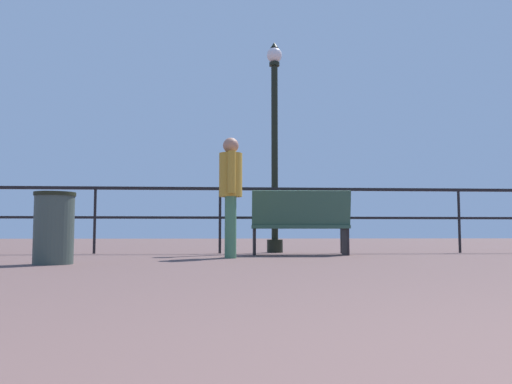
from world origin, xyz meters
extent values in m
cube|color=black|center=(0.00, 8.29, 1.06)|extent=(22.21, 0.05, 0.05)
cube|color=black|center=(0.00, 8.29, 0.58)|extent=(22.21, 0.04, 0.04)
cylinder|color=black|center=(-3.03, 8.29, 0.53)|extent=(0.04, 0.04, 1.06)
cylinder|color=black|center=(-1.01, 8.29, 0.53)|extent=(0.04, 0.04, 1.06)
cylinder|color=black|center=(1.01, 8.29, 0.53)|extent=(0.04, 0.04, 1.06)
cylinder|color=black|center=(3.03, 8.29, 0.53)|extent=(0.04, 0.04, 1.06)
cube|color=#305141|center=(0.21, 7.60, 0.42)|extent=(1.48, 0.51, 0.05)
cube|color=#305141|center=(0.20, 7.40, 0.69)|extent=(1.47, 0.20, 0.54)
cube|color=black|center=(0.90, 7.58, 0.21)|extent=(0.05, 0.41, 0.42)
cube|color=black|center=(0.91, 7.75, 0.56)|extent=(0.05, 0.32, 0.04)
cube|color=black|center=(-0.49, 7.63, 0.21)|extent=(0.05, 0.41, 0.42)
cube|color=black|center=(-0.48, 7.80, 0.56)|extent=(0.05, 0.32, 0.04)
cylinder|color=black|center=(-0.07, 8.60, 0.11)|extent=(0.27, 0.27, 0.22)
cylinder|color=black|center=(-0.07, 8.60, 1.73)|extent=(0.11, 0.11, 3.03)
cylinder|color=black|center=(-0.07, 8.60, 3.28)|extent=(0.18, 0.18, 0.06)
sphere|color=silver|center=(-0.07, 8.60, 3.44)|extent=(0.27, 0.27, 0.27)
cone|color=black|center=(-0.07, 8.60, 3.63)|extent=(0.13, 0.13, 0.10)
cylinder|color=#417452|center=(-0.86, 6.64, 0.41)|extent=(0.15, 0.15, 0.82)
cylinder|color=#417452|center=(-0.87, 6.79, 0.41)|extent=(0.15, 0.15, 0.82)
cylinder|color=#B5872B|center=(-0.86, 6.72, 1.11)|extent=(0.31, 0.31, 0.59)
cylinder|color=#B5872B|center=(-0.86, 6.51, 1.13)|extent=(0.10, 0.10, 0.56)
cylinder|color=#B5872B|center=(-0.87, 6.93, 1.13)|extent=(0.10, 0.10, 0.56)
sphere|color=#A7735D|center=(-0.86, 6.72, 1.52)|extent=(0.21, 0.21, 0.21)
cylinder|color=#3A4740|center=(-2.78, 5.45, 0.37)|extent=(0.42, 0.42, 0.73)
cylinder|color=black|center=(-2.78, 5.45, 0.75)|extent=(0.44, 0.44, 0.04)
camera|label=1|loc=(-0.98, -0.30, 0.34)|focal=36.68mm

